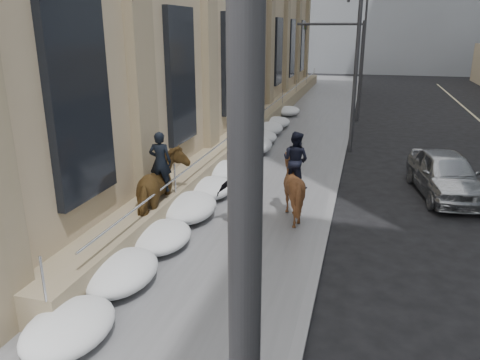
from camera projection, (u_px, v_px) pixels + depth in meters
name	position (u px, v px, depth m)	size (l,w,h in m)	color
ground	(183.00, 300.00, 10.04)	(140.00, 140.00, 0.00)	black
sidewalk	(273.00, 169.00, 19.21)	(5.00, 80.00, 0.12)	#5A5A5D
curb	(338.00, 174.00, 18.56)	(0.24, 80.00, 0.12)	slate
streetlight_near	(215.00, 225.00, 2.44)	(1.71, 0.24, 8.00)	#2D2D30
streetlight_mid	(354.00, 51.00, 20.81)	(1.71, 0.24, 8.00)	#2D2D30
streetlight_far	(362.00, 40.00, 39.17)	(1.71, 0.24, 8.00)	#2D2D30
traffic_signal	(346.00, 55.00, 28.50)	(4.10, 0.22, 6.00)	#2D2D30
snow_bank	(227.00, 169.00, 17.69)	(1.70, 18.10, 0.76)	silver
mounted_horse_left	(163.00, 189.00, 13.20)	(1.53, 2.67, 2.73)	#4C3416
mounted_horse_right	(293.00, 183.00, 13.95)	(1.98, 2.08, 2.57)	#432613
pedestrian	(234.00, 196.00, 13.41)	(1.01, 0.42, 1.72)	black
car_silver	(445.00, 174.00, 16.09)	(1.84, 4.58, 1.56)	#989B9F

